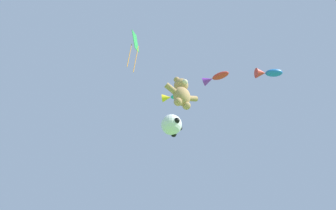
# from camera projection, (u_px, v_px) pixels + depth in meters

# --- Properties ---
(teddy_bear_kite) EXTENTS (1.65, 0.73, 1.67)m
(teddy_bear_kite) POSITION_uv_depth(u_px,v_px,m) (182.00, 93.00, 9.50)
(teddy_bear_kite) COLOR tan
(soccer_ball_kite) EXTENTS (0.84, 0.84, 0.78)m
(soccer_ball_kite) POSITION_uv_depth(u_px,v_px,m) (172.00, 125.00, 8.18)
(soccer_ball_kite) COLOR white
(fish_kite_teal) EXTENTS (1.41, 1.32, 0.50)m
(fish_kite_teal) POSITION_uv_depth(u_px,v_px,m) (173.00, 97.00, 13.70)
(fish_kite_teal) COLOR #19ADB2
(fish_kite_crimson) EXTENTS (1.24, 1.61, 0.55)m
(fish_kite_crimson) POSITION_uv_depth(u_px,v_px,m) (214.00, 78.00, 13.67)
(fish_kite_crimson) COLOR red
(fish_kite_cobalt) EXTENTS (1.54, 1.24, 0.59)m
(fish_kite_cobalt) POSITION_uv_depth(u_px,v_px,m) (267.00, 73.00, 12.69)
(fish_kite_cobalt) COLOR blue
(diamond_kite) EXTENTS (0.90, 1.01, 3.14)m
(diamond_kite) POSITION_uv_depth(u_px,v_px,m) (135.00, 44.00, 11.49)
(diamond_kite) COLOR green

